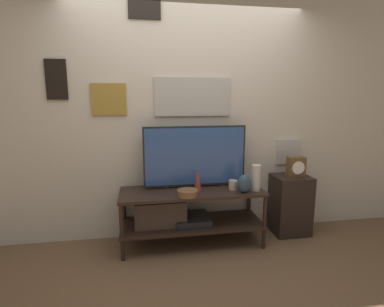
{
  "coord_description": "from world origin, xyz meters",
  "views": [
    {
      "loc": [
        -0.5,
        -2.66,
        1.56
      ],
      "look_at": [
        -0.0,
        0.3,
        0.99
      ],
      "focal_mm": 28.0,
      "sensor_mm": 36.0,
      "label": 1
    }
  ],
  "objects": [
    {
      "name": "media_console",
      "position": [
        -0.14,
        0.3,
        0.38
      ],
      "size": [
        1.49,
        0.52,
        0.6
      ],
      "color": "black",
      "rests_on": "ground_plane"
    },
    {
      "name": "vase_tall_ceramic",
      "position": [
        0.65,
        0.19,
        0.73
      ],
      "size": [
        0.1,
        0.1,
        0.27
      ],
      "color": "beige",
      "rests_on": "media_console"
    },
    {
      "name": "mantel_clock",
      "position": [
        1.19,
        0.36,
        0.79
      ],
      "size": [
        0.19,
        0.11,
        0.22
      ],
      "color": "brown",
      "rests_on": "side_table"
    },
    {
      "name": "candle_jar",
      "position": [
        0.43,
        0.26,
        0.65
      ],
      "size": [
        0.09,
        0.09,
        0.1
      ],
      "color": "#C1B29E",
      "rests_on": "media_console"
    },
    {
      "name": "vase_wide_bowl",
      "position": [
        -0.07,
        0.13,
        0.63
      ],
      "size": [
        0.2,
        0.2,
        0.06
      ],
      "color": "brown",
      "rests_on": "media_console"
    },
    {
      "name": "ground_plane",
      "position": [
        0.0,
        0.0,
        0.0
      ],
      "size": [
        12.0,
        12.0,
        0.0
      ],
      "primitive_type": "plane",
      "color": "brown"
    },
    {
      "name": "vase_slim_bronze",
      "position": [
        0.05,
        0.26,
        0.71
      ],
      "size": [
        0.09,
        0.09,
        0.24
      ],
      "color": "brown",
      "rests_on": "media_console"
    },
    {
      "name": "television",
      "position": [
        0.05,
        0.41,
        0.94
      ],
      "size": [
        1.1,
        0.05,
        0.66
      ],
      "color": "black",
      "rests_on": "media_console"
    },
    {
      "name": "wall_back",
      "position": [
        -0.0,
        0.61,
        1.35
      ],
      "size": [
        6.4,
        0.08,
        2.7
      ],
      "color": "beige",
      "rests_on": "ground_plane"
    },
    {
      "name": "vase_urn_stoneware",
      "position": [
        0.51,
        0.14,
        0.69
      ],
      "size": [
        0.14,
        0.12,
        0.19
      ],
      "color": "#2D4251",
      "rests_on": "media_console"
    },
    {
      "name": "side_table",
      "position": [
        1.16,
        0.38,
        0.34
      ],
      "size": [
        0.4,
        0.35,
        0.68
      ],
      "color": "black",
      "rests_on": "ground_plane"
    }
  ]
}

